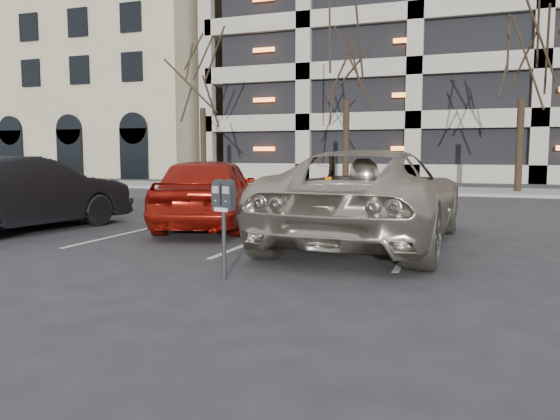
# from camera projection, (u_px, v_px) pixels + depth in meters

# --- Properties ---
(ground) EXTENTS (140.00, 140.00, 0.00)m
(ground) POSITION_uv_depth(u_px,v_px,m) (303.00, 262.00, 8.12)
(ground) COLOR #28282B
(ground) RESTS_ON ground
(sidewalk) EXTENTS (80.00, 4.00, 0.12)m
(sidewalk) POSITION_uv_depth(u_px,v_px,m) (415.00, 190.00, 23.10)
(sidewalk) COLOR gray
(sidewalk) RESTS_ON ground
(stall_lines) EXTENTS (16.90, 5.20, 0.00)m
(stall_lines) POSITION_uv_depth(u_px,v_px,m) (270.00, 235.00, 10.74)
(stall_lines) COLOR silver
(stall_lines) RESTS_ON ground
(office_building) EXTENTS (26.00, 16.20, 15.00)m
(office_building) POSITION_uv_depth(u_px,v_px,m) (86.00, 82.00, 44.74)
(office_building) COLOR tan
(office_building) RESTS_ON ground
(tree_a) EXTENTS (3.68, 3.68, 8.37)m
(tree_a) POSITION_uv_depth(u_px,v_px,m) (202.00, 59.00, 25.83)
(tree_a) COLOR black
(tree_a) RESTS_ON ground
(tree_b) EXTENTS (3.86, 3.86, 8.77)m
(tree_b) POSITION_uv_depth(u_px,v_px,m) (347.00, 43.00, 23.46)
(tree_b) COLOR black
(tree_b) RESTS_ON ground
(tree_c) EXTENTS (3.66, 3.66, 8.31)m
(tree_c) POSITION_uv_depth(u_px,v_px,m) (524.00, 40.00, 21.15)
(tree_c) COLOR black
(tree_c) RESTS_ON ground
(parking_meter) EXTENTS (0.34, 0.20, 1.25)m
(parking_meter) POSITION_uv_depth(u_px,v_px,m) (224.00, 205.00, 6.93)
(parking_meter) COLOR black
(parking_meter) RESTS_ON ground
(suv_silver) EXTENTS (2.95, 6.08, 1.67)m
(suv_silver) POSITION_uv_depth(u_px,v_px,m) (370.00, 197.00, 9.79)
(suv_silver) COLOR #B7AE9C
(suv_silver) RESTS_ON ground
(car_red) EXTENTS (3.08, 4.91, 1.56)m
(car_red) POSITION_uv_depth(u_px,v_px,m) (210.00, 192.00, 11.82)
(car_red) COLOR #9B170E
(car_red) RESTS_ON ground
(car_dark) EXTENTS (2.35, 4.91, 1.55)m
(car_dark) POSITION_uv_depth(u_px,v_px,m) (22.00, 194.00, 11.23)
(car_dark) COLOR black
(car_dark) RESTS_ON ground
(car_silver) EXTENTS (2.48, 4.77, 1.32)m
(car_silver) POSITION_uv_depth(u_px,v_px,m) (13.00, 193.00, 12.97)
(car_silver) COLOR #999BA0
(car_silver) RESTS_ON ground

